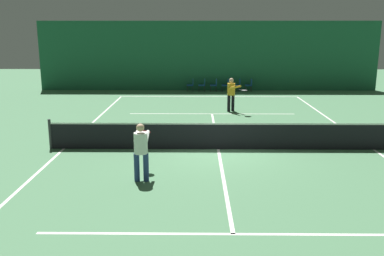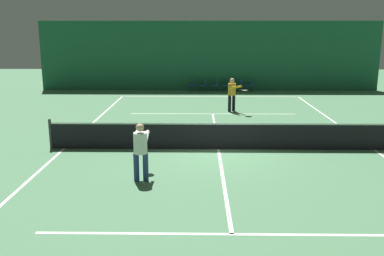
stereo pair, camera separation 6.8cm
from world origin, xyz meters
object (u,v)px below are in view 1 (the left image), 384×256
Objects in this scene: player_far at (232,92)px; courtside_chair_1 at (203,84)px; player_near at (141,148)px; courtside_chair_2 at (214,84)px; tennis_net at (218,135)px; courtside_chair_5 at (249,84)px; courtside_chair_4 at (238,84)px; courtside_chair_3 at (226,84)px; courtside_chair_0 at (191,84)px.

player_far is 7.29m from courtside_chair_1.
player_near is 1.97× the size of courtside_chair_1.
courtside_chair_1 is 1.00× the size of courtside_chair_2.
tennis_net reaches higher than courtside_chair_5.
tennis_net is 7.15m from player_far.
courtside_chair_4 is at bearing 137.35° from player_far.
courtside_chair_1 and courtside_chair_3 have the same top height.
tennis_net is at bearing -4.90° from courtside_chair_3.
courtside_chair_4 is at bearing 90.00° from courtside_chair_0.
player_near is at bearing -11.46° from courtside_chair_3.
courtside_chair_1 and courtside_chair_5 have the same top height.
courtside_chair_1 is 1.00× the size of courtside_chair_4.
courtside_chair_5 is (3.15, 0.00, 0.00)m from courtside_chair_1.
courtside_chair_5 is (1.78, 7.14, -0.51)m from player_far.
player_far reaches higher than courtside_chair_5.
player_near is 0.96× the size of player_far.
courtside_chair_3 is at bearing 143.62° from player_far.
tennis_net reaches higher than courtside_chair_2.
courtside_chair_3 is 1.00× the size of courtside_chair_4.
player_near is 1.97× the size of courtside_chair_2.
player_far is at bearing -1.65° from courtside_chair_3.
courtside_chair_1 is 2.36m from courtside_chair_4.
courtside_chair_1 is 3.15m from courtside_chair_5.
tennis_net is at bearing -11.13° from courtside_chair_5.
tennis_net is at bearing -8.03° from courtside_chair_4.
courtside_chair_3 is at bearing -11.72° from player_near.
courtside_chair_3 is at bearing 85.10° from tennis_net.
courtside_chair_2 is 1.00× the size of courtside_chair_5.
tennis_net reaches higher than courtside_chair_4.
player_near is at bearing -8.94° from courtside_chair_2.
courtside_chair_0 is 1.00× the size of courtside_chair_1.
courtside_chair_0 is at bearing -4.08° from player_near.
courtside_chair_1 is 1.00× the size of courtside_chair_5.
player_far is 7.16m from courtside_chair_3.
tennis_net is at bearing -1.73° from courtside_chair_2.
courtside_chair_0 is (1.16, 17.40, -0.48)m from player_near.
player_near is at bearing -3.82° from courtside_chair_0.
courtside_chair_5 is at bearing 90.00° from courtside_chair_3.
courtside_chair_4 is at bearing -90.00° from courtside_chair_5.
courtside_chair_3 is (2.36, 0.00, 0.00)m from courtside_chair_0.
player_far reaches higher than player_near.
courtside_chair_3 is at bearing -90.00° from courtside_chair_5.
tennis_net reaches higher than courtside_chair_1.
courtside_chair_5 is (2.79, 14.20, -0.03)m from tennis_net.
courtside_chair_5 is (2.36, 0.00, 0.00)m from courtside_chair_2.
player_far reaches higher than courtside_chair_0.
courtside_chair_4 is at bearing 90.00° from courtside_chair_3.
courtside_chair_0 is at bearing 162.09° from player_far.
tennis_net is 7.26× the size of player_near.
player_far reaches higher than courtside_chair_2.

